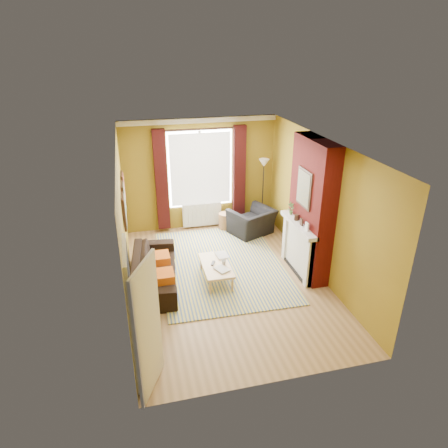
{
  "coord_description": "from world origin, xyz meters",
  "views": [
    {
      "loc": [
        -1.71,
        -6.69,
        4.42
      ],
      "look_at": [
        0.0,
        0.25,
        1.15
      ],
      "focal_mm": 32.0,
      "sensor_mm": 36.0,
      "label": 1
    }
  ],
  "objects_px": {
    "floor_lamp": "(264,174)",
    "armchair": "(252,222)",
    "sofa": "(154,269)",
    "coffee_table": "(216,266)",
    "wicker_stool": "(225,221)"
  },
  "relations": [
    {
      "from": "coffee_table",
      "to": "sofa",
      "type": "bearing_deg",
      "value": 171.01
    },
    {
      "from": "floor_lamp",
      "to": "armchair",
      "type": "bearing_deg",
      "value": -133.32
    },
    {
      "from": "sofa",
      "to": "wicker_stool",
      "type": "relative_size",
      "value": 4.97
    },
    {
      "from": "sofa",
      "to": "armchair",
      "type": "distance_m",
      "value": 3.07
    },
    {
      "from": "armchair",
      "to": "coffee_table",
      "type": "relative_size",
      "value": 0.92
    },
    {
      "from": "floor_lamp",
      "to": "wicker_stool",
      "type": "bearing_deg",
      "value": 180.0
    },
    {
      "from": "armchair",
      "to": "wicker_stool",
      "type": "relative_size",
      "value": 2.34
    },
    {
      "from": "sofa",
      "to": "floor_lamp",
      "type": "height_order",
      "value": "floor_lamp"
    },
    {
      "from": "armchair",
      "to": "coffee_table",
      "type": "xyz_separation_m",
      "value": [
        -1.35,
        -1.9,
        -0.0
      ]
    },
    {
      "from": "armchair",
      "to": "wicker_stool",
      "type": "height_order",
      "value": "armchair"
    },
    {
      "from": "coffee_table",
      "to": "floor_lamp",
      "type": "distance_m",
      "value": 3.12
    },
    {
      "from": "sofa",
      "to": "armchair",
      "type": "height_order",
      "value": "armchair"
    },
    {
      "from": "armchair",
      "to": "coffee_table",
      "type": "distance_m",
      "value": 2.33
    },
    {
      "from": "coffee_table",
      "to": "floor_lamp",
      "type": "height_order",
      "value": "floor_lamp"
    },
    {
      "from": "coffee_table",
      "to": "wicker_stool",
      "type": "distance_m",
      "value": 2.46
    }
  ]
}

